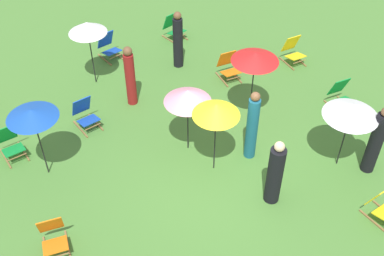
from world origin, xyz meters
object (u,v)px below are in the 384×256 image
object	(u,v)px
umbrella_1	(352,110)
umbrella_2	(87,28)
deckchair_1	(10,143)
person_0	(178,41)
deckchair_6	(228,67)
umbrella_0	(255,57)
deckchair_11	(293,51)
deckchair_8	(173,27)
deckchair_3	(53,236)
deckchair_10	(341,95)
person_3	(130,76)
deckchair_9	(85,114)
deckchair_7	(109,47)
umbrella_5	(188,96)
person_4	(275,174)
deckchair_0	(383,205)
person_2	(376,142)
umbrella_3	(32,114)
person_1	(252,126)
umbrella_4	(216,110)

from	to	relation	value
umbrella_1	umbrella_2	world-z (taller)	umbrella_2
deckchair_1	person_0	world-z (taller)	person_0
deckchair_6	umbrella_0	bearing A→B (deg)	-100.32
deckchair_11	deckchair_8	bearing A→B (deg)	131.82
deckchair_3	umbrella_1	distance (m)	6.67
deckchair_1	deckchair_10	size ratio (longest dim) A/B	1.00
deckchair_10	umbrella_2	xyz separation A→B (m)	(-5.24, 4.27, 1.39)
deckchair_6	deckchair_10	distance (m)	3.18
deckchair_11	person_3	distance (m)	5.03
deckchair_9	umbrella_2	bearing A→B (deg)	54.47
umbrella_1	umbrella_2	size ratio (longest dim) A/B	0.94
deckchair_1	deckchair_7	distance (m)	4.56
deckchair_6	umbrella_1	xyz separation A→B (m)	(0.35, -4.17, 1.26)
deckchair_1	umbrella_5	bearing A→B (deg)	-31.26
deckchair_1	deckchair_7	size ratio (longest dim) A/B	1.00
deckchair_6	person_4	distance (m)	4.59
deckchair_3	umbrella_2	bearing A→B (deg)	70.67
umbrella_2	person_0	size ratio (longest dim) A/B	1.09
deckchair_0	person_2	world-z (taller)	person_2
deckchair_3	person_0	size ratio (longest dim) A/B	0.47
deckchair_0	umbrella_1	xyz separation A→B (m)	(0.31, 1.62, 1.26)
deckchair_10	person_0	size ratio (longest dim) A/B	0.47
deckchair_9	person_0	distance (m)	3.58
umbrella_3	umbrella_5	distance (m)	3.33
deckchair_6	umbrella_1	world-z (taller)	umbrella_1
person_1	umbrella_5	bearing A→B (deg)	-126.28
umbrella_4	umbrella_5	world-z (taller)	umbrella_4
deckchair_3	person_3	distance (m)	4.78
deckchair_7	umbrella_0	size ratio (longest dim) A/B	0.41
umbrella_0	umbrella_2	size ratio (longest dim) A/B	1.05
umbrella_0	umbrella_3	size ratio (longest dim) A/B	1.07
person_0	person_2	world-z (taller)	person_2
umbrella_0	deckchair_11	bearing A→B (deg)	30.00
umbrella_3	person_3	size ratio (longest dim) A/B	1.08
umbrella_0	umbrella_2	xyz separation A→B (m)	(-2.89, 3.47, -0.13)
deckchair_7	umbrella_4	bearing A→B (deg)	-96.38
deckchair_6	umbrella_4	bearing A→B (deg)	-123.04
deckchair_0	umbrella_0	size ratio (longest dim) A/B	0.41
deckchair_1	person_3	size ratio (longest dim) A/B	0.48
person_1	deckchair_3	bearing A→B (deg)	-84.08
deckchair_3	person_3	world-z (taller)	person_3
deckchair_0	umbrella_3	xyz separation A→B (m)	(-5.67, 4.73, 1.40)
deckchair_8	umbrella_1	distance (m)	7.02
umbrella_4	person_4	xyz separation A→B (m)	(0.60, -1.41, -0.98)
deckchair_10	person_4	world-z (taller)	person_4
umbrella_0	umbrella_1	bearing A→B (deg)	-70.64
umbrella_0	deckchair_10	bearing A→B (deg)	-18.88
deckchair_9	deckchair_7	bearing A→B (deg)	49.54
person_0	umbrella_1	bearing A→B (deg)	-22.24
person_3	deckchair_1	bearing A→B (deg)	-61.20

